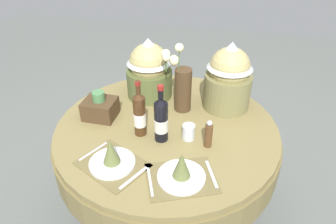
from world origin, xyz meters
TOP-DOWN VIEW (x-y plane):
  - ground at (0.00, 0.00)m, footprint 8.00×8.00m
  - dining_table at (0.00, 0.00)m, footprint 1.38×1.38m
  - place_setting_left at (-0.19, -0.40)m, footprint 0.42×0.38m
  - place_setting_right at (0.18, -0.41)m, footprint 0.41×0.37m
  - flower_vase at (0.04, 0.21)m, footprint 0.19×0.14m
  - wine_bottle_left at (-0.00, -0.13)m, footprint 0.08×0.08m
  - wine_bottle_centre at (-0.13, -0.11)m, footprint 0.07×0.07m
  - tumbler_near_left at (0.15, -0.09)m, footprint 0.07×0.07m
  - pepper_mill at (0.27, -0.13)m, footprint 0.04×0.04m
  - gift_tub_back_left at (-0.21, 0.34)m, footprint 0.31×0.31m
  - gift_tub_back_right at (0.33, 0.31)m, footprint 0.30×0.30m
  - woven_basket_side_left at (-0.43, 0.00)m, footprint 0.20×0.17m

SIDE VIEW (x-z plane):
  - ground at x=0.00m, z-range 0.00..0.00m
  - dining_table at x=0.00m, z-range 0.24..0.98m
  - tumbler_near_left at x=0.15m, z-range 0.75..0.84m
  - place_setting_left at x=-0.19m, z-range 0.71..0.87m
  - place_setting_right at x=0.18m, z-range 0.71..0.87m
  - woven_basket_side_left at x=-0.43m, z-range 0.72..0.90m
  - pepper_mill at x=0.27m, z-range 0.74..0.91m
  - wine_bottle_left at x=0.00m, z-range 0.71..1.06m
  - wine_bottle_centre at x=-0.13m, z-range 0.71..1.06m
  - flower_vase at x=0.04m, z-range 0.70..1.16m
  - gift_tub_back_left at x=-0.21m, z-range 0.76..1.17m
  - gift_tub_back_right at x=0.33m, z-range 0.76..1.21m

